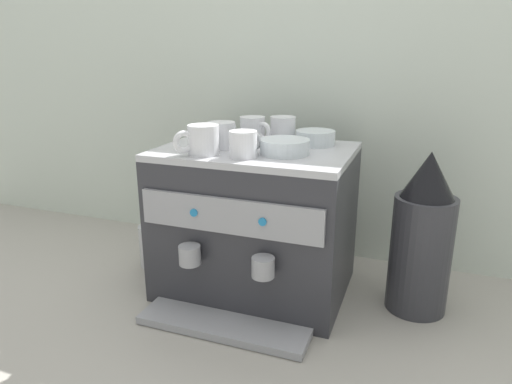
# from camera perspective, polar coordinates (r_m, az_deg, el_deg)

# --- Properties ---
(ground_plane) EXTENTS (4.00, 4.00, 0.00)m
(ground_plane) POSITION_cam_1_polar(r_m,az_deg,el_deg) (1.42, 0.00, -11.52)
(ground_plane) COLOR #9E998E
(tiled_backsplash_wall) EXTENTS (2.80, 0.03, 0.94)m
(tiled_backsplash_wall) POSITION_cam_1_polar(r_m,az_deg,el_deg) (1.57, 4.24, 9.51)
(tiled_backsplash_wall) COLOR silver
(tiled_backsplash_wall) RESTS_ON ground_plane
(espresso_machine) EXTENTS (0.52, 0.49, 0.42)m
(espresso_machine) POSITION_cam_1_polar(r_m,az_deg,el_deg) (1.32, -0.08, -3.67)
(espresso_machine) COLOR #2D2D33
(espresso_machine) RESTS_ON ground_plane
(ceramic_cup_0) EXTENTS (0.08, 0.11, 0.07)m
(ceramic_cup_0) POSITION_cam_1_polar(r_m,az_deg,el_deg) (1.27, -4.43, 7.00)
(ceramic_cup_0) COLOR white
(ceramic_cup_0) RESTS_ON espresso_machine
(ceramic_cup_1) EXTENTS (0.09, 0.10, 0.07)m
(ceramic_cup_1) POSITION_cam_1_polar(r_m,az_deg,el_deg) (1.36, 3.26, 7.79)
(ceramic_cup_1) COLOR white
(ceramic_cup_1) RESTS_ON espresso_machine
(ceramic_cup_2) EXTENTS (0.07, 0.10, 0.07)m
(ceramic_cup_2) POSITION_cam_1_polar(r_m,az_deg,el_deg) (1.16, -1.47, 5.96)
(ceramic_cup_2) COLOR white
(ceramic_cup_2) RESTS_ON espresso_machine
(ceramic_cup_3) EXTENTS (0.10, 0.11, 0.08)m
(ceramic_cup_3) POSITION_cam_1_polar(r_m,az_deg,el_deg) (1.19, -6.73, 6.40)
(ceramic_cup_3) COLOR white
(ceramic_cup_3) RESTS_ON espresso_machine
(ceramic_cup_4) EXTENTS (0.10, 0.08, 0.07)m
(ceramic_cup_4) POSITION_cam_1_polar(r_m,az_deg,el_deg) (1.36, -0.32, 7.76)
(ceramic_cup_4) COLOR white
(ceramic_cup_4) RESTS_ON espresso_machine
(ceramic_bowl_0) EXTENTS (0.10, 0.10, 0.04)m
(ceramic_bowl_0) POSITION_cam_1_polar(r_m,az_deg,el_deg) (1.37, -4.52, 7.19)
(ceramic_bowl_0) COLOR silver
(ceramic_bowl_0) RESTS_ON espresso_machine
(ceramic_bowl_1) EXTENTS (0.13, 0.13, 0.04)m
(ceramic_bowl_1) POSITION_cam_1_polar(r_m,az_deg,el_deg) (1.20, 3.55, 5.57)
(ceramic_bowl_1) COLOR silver
(ceramic_bowl_1) RESTS_ON espresso_machine
(ceramic_bowl_2) EXTENTS (0.11, 0.11, 0.04)m
(ceramic_bowl_2) POSITION_cam_1_polar(r_m,az_deg,el_deg) (1.32, 7.33, 6.63)
(ceramic_bowl_2) COLOR silver
(ceramic_bowl_2) RESTS_ON espresso_machine
(coffee_grinder) EXTENTS (0.16, 0.16, 0.44)m
(coffee_grinder) POSITION_cam_1_polar(r_m,az_deg,el_deg) (1.30, 19.82, -5.36)
(coffee_grinder) COLOR #333338
(coffee_grinder) RESTS_ON ground_plane
(milk_pitcher) EXTENTS (0.09, 0.09, 0.14)m
(milk_pitcher) POSITION_cam_1_polar(r_m,az_deg,el_deg) (1.55, -12.45, -6.47)
(milk_pitcher) COLOR #B7B7BC
(milk_pitcher) RESTS_ON ground_plane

